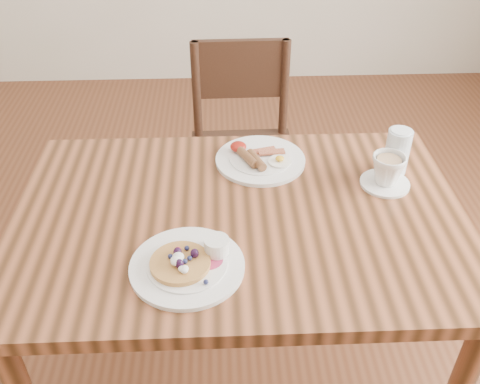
{
  "coord_description": "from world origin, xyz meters",
  "views": [
    {
      "loc": [
        -0.05,
        -1.1,
        1.64
      ],
      "look_at": [
        0.0,
        0.0,
        0.82
      ],
      "focal_mm": 40.0,
      "sensor_mm": 36.0,
      "label": 1
    }
  ],
  "objects": [
    {
      "name": "ground",
      "position": [
        0.0,
        0.0,
        0.0
      ],
      "size": [
        5.0,
        5.0,
        0.0
      ],
      "primitive_type": "plane",
      "color": "#5D301A",
      "rests_on": "ground"
    },
    {
      "name": "dining_table",
      "position": [
        0.0,
        0.0,
        0.65
      ],
      "size": [
        1.2,
        0.8,
        0.75
      ],
      "color": "brown",
      "rests_on": "ground"
    },
    {
      "name": "breakfast_plate",
      "position": [
        0.07,
        0.25,
        0.76
      ],
      "size": [
        0.27,
        0.27,
        0.04
      ],
      "color": "white",
      "rests_on": "dining_table"
    },
    {
      "name": "pancake_plate",
      "position": [
        -0.13,
        -0.2,
        0.76
      ],
      "size": [
        0.27,
        0.27,
        0.06
      ],
      "color": "white",
      "rests_on": "dining_table"
    },
    {
      "name": "teacup_saucer",
      "position": [
        0.42,
        0.11,
        0.79
      ],
      "size": [
        0.14,
        0.14,
        0.1
      ],
      "color": "white",
      "rests_on": "dining_table"
    },
    {
      "name": "chair_far",
      "position": [
        0.04,
        0.77,
        0.49
      ],
      "size": [
        0.43,
        0.43,
        0.88
      ],
      "rotation": [
        0.0,
        0.0,
        3.16
      ],
      "color": "#331D12",
      "rests_on": "ground"
    },
    {
      "name": "water_glass",
      "position": [
        0.46,
        0.18,
        0.82
      ],
      "size": [
        0.07,
        0.07,
        0.14
      ],
      "primitive_type": "cylinder",
      "color": "silver",
      "rests_on": "dining_table"
    }
  ]
}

